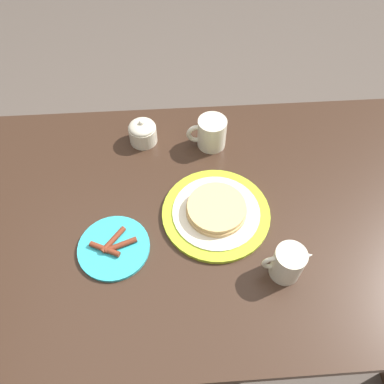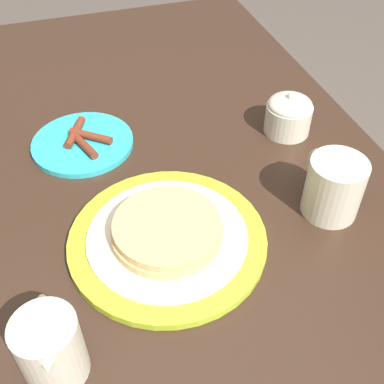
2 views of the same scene
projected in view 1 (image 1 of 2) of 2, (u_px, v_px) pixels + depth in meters
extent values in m
plane|color=#51473F|center=(197.00, 304.00, 1.58)|extent=(8.00, 8.00, 0.00)
cube|color=#332116|center=(200.00, 215.00, 1.00)|extent=(1.54, 0.81, 0.03)
cube|color=#332116|center=(365.00, 180.00, 1.53)|extent=(0.07, 0.07, 0.69)
cube|color=#332116|center=(11.00, 200.00, 1.47)|extent=(0.07, 0.07, 0.69)
cylinder|color=#AAC628|center=(216.00, 213.00, 0.98)|extent=(0.28, 0.28, 0.01)
cylinder|color=beige|center=(216.00, 212.00, 0.97)|extent=(0.23, 0.23, 0.00)
cylinder|color=tan|center=(216.00, 210.00, 0.97)|extent=(0.16, 0.16, 0.01)
cylinder|color=tan|center=(217.00, 207.00, 0.96)|extent=(0.15, 0.15, 0.01)
cylinder|color=#2DADBC|center=(114.00, 248.00, 0.92)|extent=(0.18, 0.18, 0.01)
cylinder|color=maroon|center=(121.00, 245.00, 0.91)|extent=(0.08, 0.04, 0.01)
cylinder|color=maroon|center=(105.00, 249.00, 0.91)|extent=(0.08, 0.05, 0.01)
cylinder|color=maroon|center=(113.00, 240.00, 0.92)|extent=(0.06, 0.07, 0.01)
cylinder|color=beige|center=(212.00, 133.00, 1.09)|extent=(0.08, 0.08, 0.09)
torus|color=beige|center=(198.00, 134.00, 1.09)|extent=(0.07, 0.01, 0.07)
cylinder|color=brown|center=(212.00, 123.00, 1.06)|extent=(0.07, 0.07, 0.00)
cylinder|color=beige|center=(288.00, 263.00, 0.85)|extent=(0.07, 0.07, 0.09)
cone|color=beige|center=(305.00, 256.00, 0.83)|extent=(0.04, 0.03, 0.04)
torus|color=beige|center=(273.00, 263.00, 0.85)|extent=(0.05, 0.01, 0.05)
cylinder|color=beige|center=(143.00, 134.00, 1.12)|extent=(0.08, 0.08, 0.05)
ellipsoid|color=beige|center=(142.00, 127.00, 1.09)|extent=(0.08, 0.08, 0.03)
sphere|color=beige|center=(141.00, 123.00, 1.08)|extent=(0.01, 0.01, 0.01)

